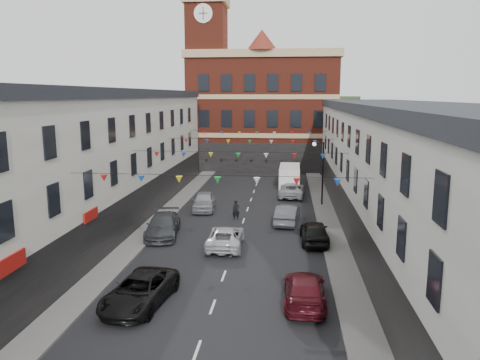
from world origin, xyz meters
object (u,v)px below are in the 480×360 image
(car_left_d, at_px, (163,226))
(white_van, at_px, (290,177))
(car_right_d, at_px, (315,232))
(car_left_e, at_px, (204,201))
(moving_car, at_px, (226,237))
(car_right_c, at_px, (305,289))
(car_right_e, at_px, (287,214))
(car_left_c, at_px, (140,291))
(street_lamp, at_px, (320,165))
(car_right_f, at_px, (292,190))
(pedestrian, at_px, (236,210))

(car_left_d, distance_m, white_van, 21.19)
(car_right_d, distance_m, white_van, 19.63)
(car_left_e, xyz_separation_m, moving_car, (3.31, -10.17, -0.11))
(car_right_c, bearing_deg, car_right_e, -86.00)
(car_left_c, distance_m, moving_car, 9.77)
(street_lamp, height_order, car_left_d, street_lamp)
(street_lamp, bearing_deg, car_left_d, -138.21)
(street_lamp, distance_m, car_right_f, 5.50)
(car_left_d, height_order, car_right_f, car_left_d)
(pedestrian, bearing_deg, car_right_d, -49.26)
(car_left_d, xyz_separation_m, white_van, (9.30, 19.03, 0.46))
(car_left_c, relative_size, car_left_e, 1.12)
(car_right_d, distance_m, pedestrian, 8.29)
(street_lamp, xyz_separation_m, car_left_c, (-10.15, -22.14, -3.16))
(car_right_d, bearing_deg, street_lamp, -96.91)
(car_right_f, bearing_deg, moving_car, 77.98)
(car_right_c, bearing_deg, car_left_c, 7.82)
(car_right_d, height_order, white_van, white_van)
(car_right_f, distance_m, moving_car, 17.17)
(car_left_e, xyz_separation_m, car_right_c, (8.37, -18.44, -0.09))
(car_right_e, bearing_deg, car_left_c, 71.47)
(car_left_d, distance_m, car_right_e, 10.07)
(white_van, bearing_deg, car_left_d, -115.09)
(pedestrian, bearing_deg, car_left_d, -140.85)
(car_left_c, bearing_deg, car_right_e, 72.61)
(car_right_d, xyz_separation_m, car_right_f, (-1.49, 14.99, -0.07))
(car_right_c, bearing_deg, car_right_d, -95.37)
(car_right_e, bearing_deg, street_lamp, -108.42)
(car_right_f, relative_size, white_van, 0.92)
(car_right_d, bearing_deg, pedestrian, -43.85)
(street_lamp, relative_size, car_right_d, 1.29)
(car_left_d, height_order, moving_car, car_left_d)
(car_right_f, height_order, moving_car, car_right_f)
(car_right_e, height_order, pedestrian, pedestrian)
(car_left_e, bearing_deg, white_van, 49.22)
(car_left_c, relative_size, moving_car, 1.05)
(car_left_e, height_order, pedestrian, pedestrian)
(moving_car, bearing_deg, car_right_f, -107.09)
(moving_car, bearing_deg, car_right_d, -167.22)
(car_right_d, relative_size, moving_car, 0.92)
(car_right_d, height_order, pedestrian, pedestrian)
(car_left_c, bearing_deg, pedestrian, 87.05)
(car_right_c, xyz_separation_m, car_right_e, (-0.88, 14.65, 0.06))
(car_left_d, distance_m, car_right_d, 11.01)
(car_left_d, height_order, pedestrian, pedestrian)
(car_right_d, xyz_separation_m, car_right_e, (-1.90, 4.83, -0.01))
(car_right_e, bearing_deg, pedestrian, -3.88)
(car_right_c, distance_m, pedestrian, 16.23)
(car_right_e, bearing_deg, car_left_d, 31.49)
(car_right_c, bearing_deg, car_right_f, -88.36)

